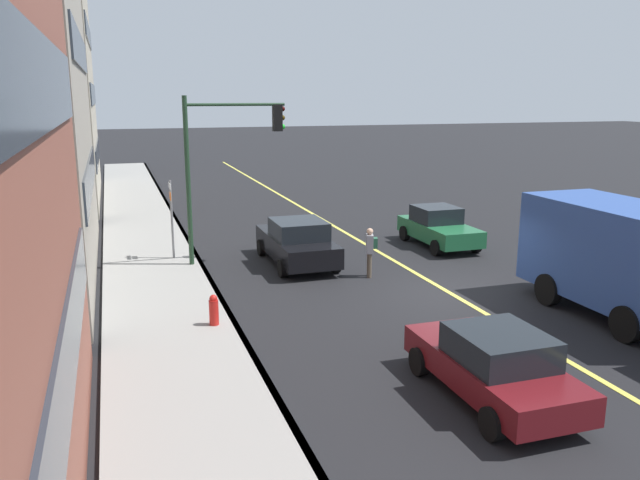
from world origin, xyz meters
The scene contains 11 objects.
ground centered at (0.00, 0.00, 0.00)m, with size 200.00×200.00×0.00m, color black.
sidewalk_slab centered at (0.00, 8.27, 0.07)m, with size 80.00×3.31×0.15m, color gray.
curb_edge centered at (0.00, 6.70, 0.07)m, with size 80.00×0.16×0.15m, color slate.
lane_stripe_center centered at (0.00, 0.00, 0.01)m, with size 80.00×0.16×0.01m, color #D8CC4C.
car_green centered at (5.66, -2.62, 0.75)m, with size 4.07×1.88×1.53m.
car_black centered at (4.72, 3.42, 0.79)m, with size 4.65×2.05×1.60m.
car_maroon centered at (-6.26, 2.63, 0.72)m, with size 4.18×1.93×1.44m.
pedestrian_with_backpack centered at (2.42, 1.61, 0.94)m, with size 0.44×0.44×1.63m.
traffic_light_mast centered at (5.29, 5.75, 3.94)m, with size 0.28×3.45×5.80m.
street_sign_post centered at (6.37, 7.52, 1.72)m, with size 0.60×0.08×2.93m.
fire_hydrant centered at (-0.84, 7.22, 0.47)m, with size 0.24×0.24×0.94m.
Camera 1 is at (-16.15, 9.42, 5.83)m, focal length 35.82 mm.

